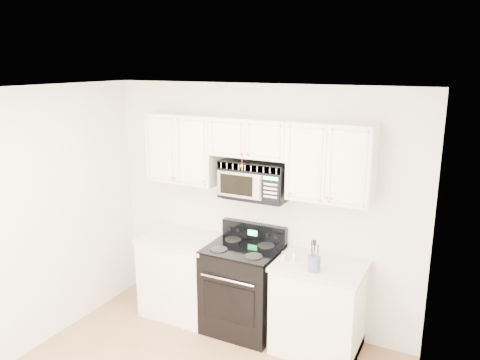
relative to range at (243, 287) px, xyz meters
The scene contains 9 objects.
room 1.65m from the range, 88.68° to the right, with size 3.51×3.51×2.61m.
base_cabinet_left 0.77m from the range, behind, with size 0.86×0.65×0.92m.
base_cabinet_right 0.84m from the range, ahead, with size 0.86×0.65×0.92m.
range is the anchor object (origin of this frame).
upper_cabinets 1.46m from the range, 77.49° to the left, with size 2.44×0.37×0.75m.
microwave 1.17m from the range, 62.19° to the left, with size 0.70×0.40×0.39m.
utensil_crock 0.99m from the range, 12.12° to the right, with size 0.12×0.12×0.31m.
shaker_salt 0.76m from the range, ahead, with size 0.04×0.04×0.09m.
shaker_pepper 0.70m from the range, 12.00° to the right, with size 0.04×0.04×0.10m.
Camera 1 is at (1.98, -2.63, 2.81)m, focal length 35.00 mm.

